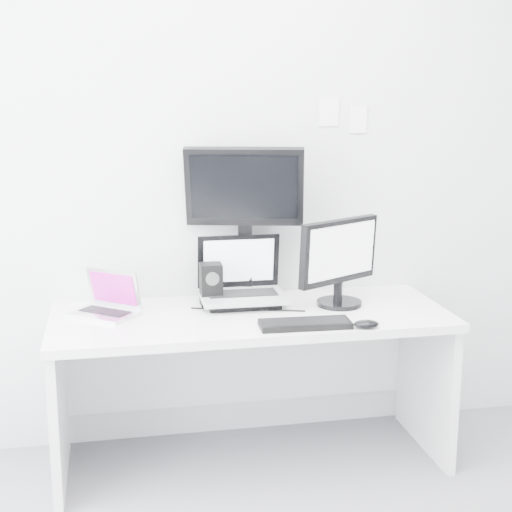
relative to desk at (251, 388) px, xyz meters
name	(u,v)px	position (x,y,z in m)	size (l,w,h in m)	color
back_wall	(237,169)	(0.00, 0.35, 0.99)	(3.60, 3.60, 0.00)	silver
desk	(251,388)	(0.00, 0.00, 0.00)	(1.80, 0.70, 0.73)	white
macbook	(103,293)	(-0.66, 0.08, 0.47)	(0.28, 0.21, 0.21)	silver
speaker	(211,285)	(-0.16, 0.16, 0.47)	(0.10, 0.10, 0.20)	black
dell_laptop	(243,272)	(-0.01, 0.13, 0.53)	(0.39, 0.31, 0.33)	#A9ACB0
rear_monitor	(245,221)	(0.02, 0.26, 0.74)	(0.56, 0.20, 0.76)	black
samsung_monitor	(340,261)	(0.43, 0.05, 0.58)	(0.46, 0.21, 0.43)	black
keyboard	(305,324)	(0.19, -0.24, 0.38)	(0.39, 0.14, 0.03)	black
mouse	(366,324)	(0.44, -0.31, 0.38)	(0.11, 0.07, 0.04)	black
wall_note_0	(329,111)	(0.45, 0.34, 1.26)	(0.10, 0.00, 0.14)	white
wall_note_1	(358,120)	(0.60, 0.34, 1.22)	(0.09, 0.00, 0.13)	white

